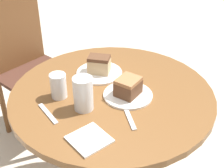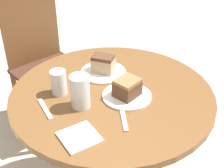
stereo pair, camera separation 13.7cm
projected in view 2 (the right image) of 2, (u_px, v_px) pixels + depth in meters
The scene contains 11 objects.
table at pixel (112, 122), 1.49m from camera, with size 0.91×0.91×0.75m.
chair at pixel (44, 61), 2.13m from camera, with size 0.45×0.43×1.00m.
plate_near at pixel (127, 96), 1.36m from camera, with size 0.22×0.22×0.01m.
plate_far at pixel (103, 72), 1.53m from camera, with size 0.22×0.22×0.01m.
cake_slice_near at pixel (127, 88), 1.33m from camera, with size 0.11×0.10×0.08m.
cake_slice_far at pixel (103, 64), 1.50m from camera, with size 0.12×0.13×0.08m.
glass_lemonade at pixel (81, 94), 1.27m from camera, with size 0.08×0.08×0.14m.
glass_water at pixel (59, 83), 1.36m from camera, with size 0.07×0.07×0.11m.
napkin_stack at pixel (79, 137), 1.14m from camera, with size 0.15×0.15×0.01m.
fork at pixel (123, 116), 1.24m from camera, with size 0.12×0.17×0.00m.
spoon at pixel (45, 109), 1.28m from camera, with size 0.05×0.15×0.00m.
Camera 2 is at (-0.74, -0.89, 1.53)m, focal length 50.00 mm.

